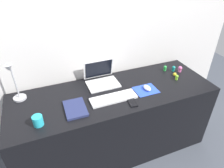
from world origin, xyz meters
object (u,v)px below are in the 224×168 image
Objects in this scene: toy_figurine_lime at (177,77)px; toy_figurine_yellow at (175,74)px; coffee_mug at (38,121)px; laptop at (101,77)px; cell_phone at (132,102)px; notebook_pad at (75,108)px; mouse at (147,88)px; keyboard at (113,98)px; toy_figurine_green at (165,68)px; toy_figurine_teal at (174,68)px; toy_figurine_pink at (180,69)px; desk_lamp at (15,84)px.

toy_figurine_lime is 1.41× the size of toy_figurine_yellow.
laptop is at bearing 31.81° from coffee_mug.
toy_figurine_yellow reaches higher than cell_phone.
toy_figurine_yellow is (1.08, 0.14, 0.01)m from notebook_pad.
toy_figurine_lime reaches higher than mouse.
toy_figurine_lime is (1.34, 0.15, -0.01)m from coffee_mug.
keyboard is 6.99× the size of toy_figurine_green.
mouse is at bearing 5.79° from coffee_mug.
toy_figurine_lime is (-0.08, -0.16, -0.00)m from toy_figurine_teal.
mouse is at bearing 37.35° from cell_phone.
toy_figurine_green is (1.05, 0.27, 0.02)m from notebook_pad.
cell_phone is 0.76m from coffee_mug.
mouse is 0.41m from toy_figurine_yellow.
toy_figurine_pink is (0.85, -0.12, -0.02)m from laptop.
notebook_pad is at bearing -34.41° from desk_lamp.
toy_figurine_yellow is (0.39, 0.11, -0.00)m from mouse.
toy_figurine_yellow is at bearing 8.83° from coffee_mug.
toy_figurine_pink is at bearing -30.38° from toy_figurine_green.
cell_phone is 2.18× the size of toy_figurine_green.
notebook_pad is 4.15× the size of toy_figurine_teal.
notebook_pad is 4.45× the size of toy_figurine_lime.
toy_figurine_green is at bearing 20.39° from keyboard.
toy_figurine_green is (-0.08, 0.04, 0.00)m from toy_figurine_teal.
coffee_mug is (-0.62, -0.39, -0.01)m from laptop.
cell_phone is 0.68m from toy_figurine_green.
coffee_mug is at bearing -173.17° from cell_phone.
toy_figurine_green is at bearing -0.44° from desk_lamp.
toy_figurine_teal is at bearing 15.79° from keyboard.
cell_phone is at bearing -164.07° from toy_figurine_lime.
desk_lamp is 5.91× the size of toy_figurine_pink.
laptop is at bearing 174.23° from toy_figurine_teal.
toy_figurine_green is 0.14m from toy_figurine_yellow.
toy_figurine_green is 1.53× the size of toy_figurine_yellow.
notebook_pad is 4.09× the size of toy_figurine_green.
desk_lamp is at bearing 174.47° from toy_figurine_yellow.
desk_lamp is at bearing 165.31° from cell_phone.
laptop is 0.31m from keyboard.
toy_figurine_green is at bearing 149.62° from toy_figurine_pink.
notebook_pad is 1.08m from toy_figurine_yellow.
toy_figurine_teal and toy_figurine_green have the same top height.
mouse and toy_figurine_yellow have the same top height.
keyboard is at bearing -88.40° from laptop.
toy_figurine_teal is at bearing 34.63° from cell_phone.
desk_lamp is at bearing 147.18° from notebook_pad.
laptop is at bearing 2.25° from desk_lamp.
toy_figurine_teal is 1.51× the size of toy_figurine_yellow.
mouse is 1.66× the size of toy_figurine_teal.
desk_lamp reaches higher than toy_figurine_pink.
mouse is at bearing 3.90° from notebook_pad.
toy_figurine_green is (0.71, -0.04, -0.02)m from laptop.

